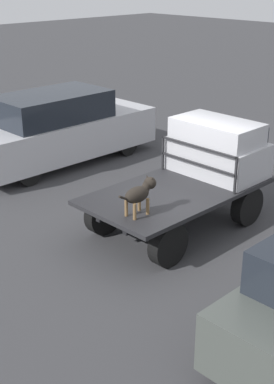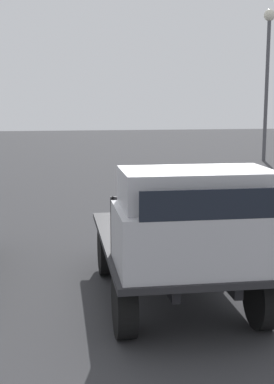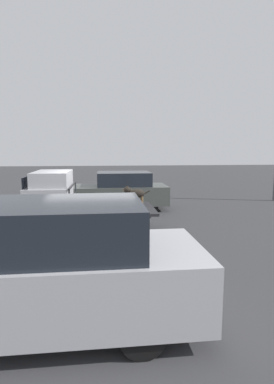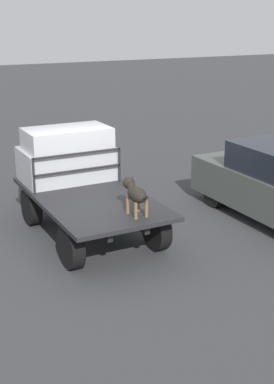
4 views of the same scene
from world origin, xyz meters
TOP-DOWN VIEW (x-y plane):
  - ground_plane at (0.00, 0.00)m, footprint 80.00×80.00m
  - flatbed_truck at (0.00, 0.00)m, footprint 3.81×2.05m
  - truck_cab at (1.23, 0.00)m, footprint 1.21×1.93m
  - truck_headboard at (0.58, 0.00)m, footprint 0.04×1.93m
  - dog at (-1.34, -0.32)m, footprint 0.90×0.28m
  - parked_pickup_far at (0.74, 4.83)m, footprint 5.25×1.87m

SIDE VIEW (x-z plane):
  - ground_plane at x=0.00m, z-range 0.00..0.00m
  - flatbed_truck at x=0.00m, z-range 0.19..1.06m
  - parked_pickup_far at x=0.74m, z-range -0.02..1.90m
  - dog at x=-1.34m, z-range 0.94..1.60m
  - truck_headboard at x=0.58m, z-range 0.99..1.74m
  - truck_cab at x=1.23m, z-range 0.84..1.99m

